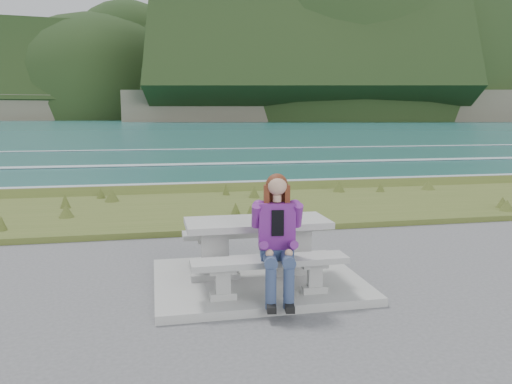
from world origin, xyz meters
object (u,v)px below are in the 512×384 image
(bench_landward, at_px, (270,267))
(seated_woman, at_px, (278,255))
(picnic_table, at_px, (257,233))
(bench_seaward, at_px, (247,237))

(bench_landward, height_order, seated_woman, seated_woman)
(picnic_table, distance_m, seated_woman, 0.84)
(picnic_table, relative_size, bench_landward, 1.00)
(bench_landward, relative_size, bench_seaward, 1.00)
(bench_seaward, bearing_deg, seated_woman, -87.81)
(picnic_table, xyz_separation_m, seated_woman, (0.06, -0.83, -0.06))
(bench_landward, relative_size, seated_woman, 1.27)
(bench_seaward, bearing_deg, picnic_table, -90.00)
(bench_seaward, relative_size, seated_woman, 1.27)
(bench_landward, bearing_deg, picnic_table, 90.00)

